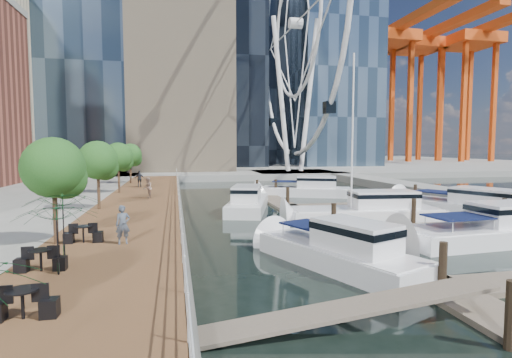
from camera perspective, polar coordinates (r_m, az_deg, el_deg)
name	(u,v)px	position (r m, az deg, el deg)	size (l,w,h in m)	color
ground	(341,279)	(16.50, 12.03, -13.78)	(520.00, 520.00, 0.00)	black
boardwalk	(138,213)	(29.82, -16.56, -4.63)	(6.00, 60.00, 1.00)	brown
seawall	(180,211)	(29.70, -10.77, -4.55)	(0.25, 60.00, 1.00)	#595954
land_far	(197,163)	(116.60, -8.40, 2.22)	(200.00, 114.00, 1.00)	gray
breakwater	(449,195)	(43.52, 25.83, -2.05)	(4.00, 60.00, 1.00)	gray
pier	(294,174)	(69.54, 5.51, 0.70)	(14.00, 12.00, 1.00)	gray
railing	(179,197)	(29.56, -10.99, -2.59)	(0.10, 60.00, 1.05)	white
floating_docks	(391,216)	(28.59, 18.75, -5.09)	(16.00, 34.00, 2.60)	#6D6051
ferris_wheel	(296,24)	(72.42, 5.68, 21.19)	(5.80, 45.60, 47.80)	white
port_cranes	(422,98)	(133.40, 22.68, 10.60)	(40.00, 52.00, 38.00)	#D84C14
street_trees	(98,160)	(28.80, -21.67, 2.50)	(2.60, 42.60, 4.60)	#3F2B1C
cafe_tables	(33,279)	(13.53, -29.21, -12.32)	(2.50, 13.70, 0.74)	black
yacht_foreground	(493,243)	(25.42, 30.79, -7.81)	(3.14, 11.70, 2.15)	white
pedestrian_near	(123,225)	(18.20, -18.49, -6.21)	(0.61, 0.40, 1.68)	#464F5D
pedestrian_mid	(148,188)	(33.66, -15.21, -1.23)	(0.84, 0.65, 1.72)	gray
pedestrian_far	(140,179)	(43.60, -16.29, 0.02)	(1.00, 0.42, 1.71)	#2F323B
moored_yachts	(370,221)	(29.18, 16.02, -5.81)	(22.76, 35.87, 11.50)	white
cafe_seating	(39,252)	(12.91, -28.63, -9.14)	(4.08, 13.00, 2.53)	#103C1C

